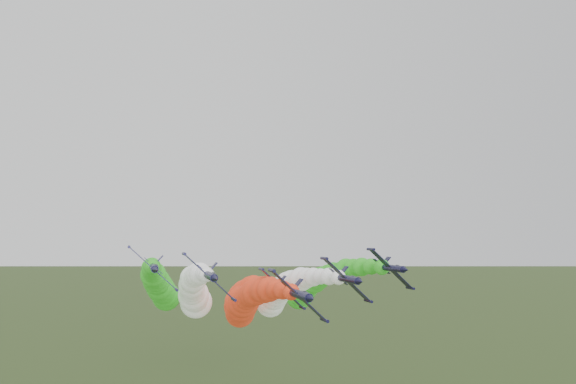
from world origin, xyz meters
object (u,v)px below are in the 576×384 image
jet_lead (245,304)px  jet_trail (241,299)px  jet_outer_left (160,287)px  jet_inner_right (279,294)px  jet_inner_left (194,293)px  jet_outer_right (310,287)px

jet_lead → jet_trail: bearing=80.9°
jet_outer_left → jet_trail: 22.82m
jet_inner_right → jet_outer_left: size_ratio=1.00×
jet_inner_right → jet_outer_left: 30.10m
jet_lead → jet_inner_left: 15.43m
jet_trail → jet_lead: bearing=-99.1°
jet_outer_left → jet_inner_left: bearing=-43.0°
jet_lead → jet_inner_left: jet_inner_left is taller
jet_inner_left → jet_outer_left: 10.70m
jet_lead → jet_outer_right: size_ratio=1.00×
jet_lead → jet_inner_left: (-10.29, 11.38, 1.66)m
jet_inner_left → jet_outer_left: (-7.78, 7.26, 1.09)m
jet_inner_right → jet_trail: size_ratio=1.00×
jet_inner_right → jet_outer_left: (-29.03, 7.77, 1.77)m
jet_lead → jet_inner_right: jet_inner_right is taller
jet_outer_left → jet_trail: jet_outer_left is taller
jet_inner_left → jet_outer_left: size_ratio=1.01×
jet_outer_right → jet_outer_left: bearing=178.1°
jet_outer_right → jet_lead: bearing=-141.1°
jet_outer_left → jet_inner_right: bearing=-15.0°
jet_lead → jet_outer_left: jet_outer_left is taller
jet_inner_right → jet_lead: bearing=-135.2°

